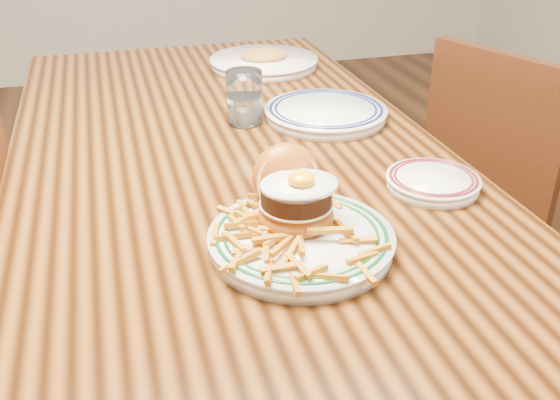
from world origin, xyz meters
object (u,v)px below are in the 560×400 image
object	(u,v)px
chair_right	(505,188)
main_plate	(299,223)
table	(228,183)
side_plate	(433,181)

from	to	relation	value
chair_right	main_plate	xyz separation A→B (m)	(-0.78, -0.55, 0.33)
table	side_plate	bearing A→B (deg)	-43.11
table	side_plate	size ratio (longest dim) A/B	9.79
main_plate	side_plate	xyz separation A→B (m)	(0.28, 0.11, -0.02)
side_plate	main_plate	bearing A→B (deg)	178.93
chair_right	side_plate	distance (m)	0.73
chair_right	table	bearing A→B (deg)	-10.39
table	chair_right	size ratio (longest dim) A/B	1.87
chair_right	side_plate	bearing A→B (deg)	20.39
table	main_plate	distance (m)	0.42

